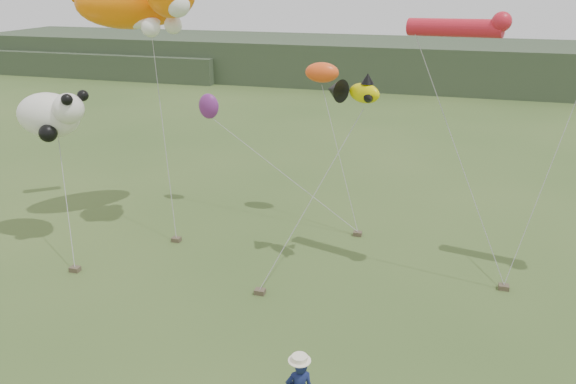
{
  "coord_description": "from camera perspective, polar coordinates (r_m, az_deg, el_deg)",
  "views": [
    {
      "loc": [
        4.67,
        -11.7,
        9.74
      ],
      "look_at": [
        0.42,
        3.0,
        3.89
      ],
      "focal_mm": 35.0,
      "sensor_mm": 36.0,
      "label": 1
    }
  ],
  "objects": [
    {
      "name": "headland",
      "position": [
        57.45,
        8.41,
        12.9
      ],
      "size": [
        90.0,
        13.0,
        4.0
      ],
      "color": "#2D3D28",
      "rests_on": "ground"
    },
    {
      "name": "misc_kites",
      "position": [
        23.67,
        -1.41,
        10.65
      ],
      "size": [
        6.14,
        0.8,
        2.62
      ],
      "color": "#FE5319",
      "rests_on": "ground"
    },
    {
      "name": "sandbag_anchors",
      "position": [
        20.52,
        -1.61,
        -7.13
      ],
      "size": [
        14.86,
        5.99,
        0.17
      ],
      "color": "brown",
      "rests_on": "ground"
    },
    {
      "name": "panda_kite",
      "position": [
        22.76,
        -22.88,
        7.25
      ],
      "size": [
        2.96,
        1.92,
        1.84
      ],
      "color": "white",
      "rests_on": "ground"
    },
    {
      "name": "tube_kites",
      "position": [
        19.51,
        25.7,
        13.89
      ],
      "size": [
        8.54,
        2.36,
        1.65
      ],
      "color": "black",
      "rests_on": "ground"
    },
    {
      "name": "ground",
      "position": [
        15.92,
        -4.66,
        -16.86
      ],
      "size": [
        120.0,
        120.0,
        0.0
      ],
      "primitive_type": "plane",
      "color": "#385123",
      "rests_on": "ground"
    },
    {
      "name": "fish_kite",
      "position": [
        18.9,
        6.66,
        10.14
      ],
      "size": [
        2.16,
        1.43,
        1.04
      ],
      "color": "#E1D600",
      "rests_on": "ground"
    }
  ]
}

